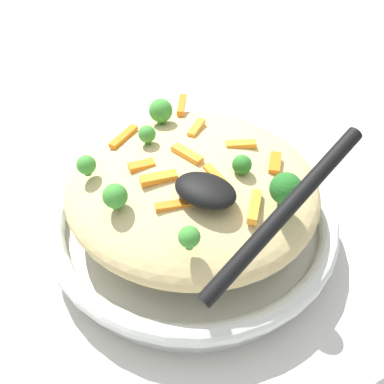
# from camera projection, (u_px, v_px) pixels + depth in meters

# --- Properties ---
(ground_plane) EXTENTS (2.40, 2.40, 0.00)m
(ground_plane) POSITION_uv_depth(u_px,v_px,m) (192.00, 236.00, 0.50)
(ground_plane) COLOR beige
(serving_bowl) EXTENTS (0.30, 0.30, 0.04)m
(serving_bowl) POSITION_uv_depth(u_px,v_px,m) (192.00, 220.00, 0.49)
(serving_bowl) COLOR silver
(serving_bowl) RESTS_ON ground_plane
(pasta_mound) EXTENTS (0.25, 0.25, 0.07)m
(pasta_mound) POSITION_uv_depth(u_px,v_px,m) (192.00, 186.00, 0.45)
(pasta_mound) COLOR #D1BA7A
(pasta_mound) RESTS_ON serving_bowl
(carrot_piece_0) EXTENTS (0.01, 0.03, 0.01)m
(carrot_piece_0) POSITION_uv_depth(u_px,v_px,m) (196.00, 128.00, 0.47)
(carrot_piece_0) COLOR orange
(carrot_piece_0) RESTS_ON pasta_mound
(carrot_piece_1) EXTENTS (0.04, 0.02, 0.01)m
(carrot_piece_1) POSITION_uv_depth(u_px,v_px,m) (190.00, 152.00, 0.43)
(carrot_piece_1) COLOR orange
(carrot_piece_1) RESTS_ON pasta_mound
(carrot_piece_2) EXTENTS (0.04, 0.03, 0.01)m
(carrot_piece_2) POSITION_uv_depth(u_px,v_px,m) (218.00, 179.00, 0.41)
(carrot_piece_2) COLOR orange
(carrot_piece_2) RESTS_ON pasta_mound
(carrot_piece_3) EXTENTS (0.02, 0.03, 0.01)m
(carrot_piece_3) POSITION_uv_depth(u_px,v_px,m) (142.00, 166.00, 0.42)
(carrot_piece_3) COLOR orange
(carrot_piece_3) RESTS_ON pasta_mound
(carrot_piece_4) EXTENTS (0.02, 0.04, 0.01)m
(carrot_piece_4) POSITION_uv_depth(u_px,v_px,m) (182.00, 105.00, 0.51)
(carrot_piece_4) COLOR orange
(carrot_piece_4) RESTS_ON pasta_mound
(carrot_piece_5) EXTENTS (0.02, 0.04, 0.01)m
(carrot_piece_5) POSITION_uv_depth(u_px,v_px,m) (255.00, 207.00, 0.39)
(carrot_piece_5) COLOR orange
(carrot_piece_5) RESTS_ON pasta_mound
(carrot_piece_6) EXTENTS (0.01, 0.04, 0.01)m
(carrot_piece_6) POSITION_uv_depth(u_px,v_px,m) (124.00, 136.00, 0.47)
(carrot_piece_6) COLOR orange
(carrot_piece_6) RESTS_ON pasta_mound
(carrot_piece_7) EXTENTS (0.03, 0.03, 0.01)m
(carrot_piece_7) POSITION_uv_depth(u_px,v_px,m) (159.00, 178.00, 0.41)
(carrot_piece_7) COLOR orange
(carrot_piece_7) RESTS_ON pasta_mound
(carrot_piece_8) EXTENTS (0.02, 0.03, 0.01)m
(carrot_piece_8) POSITION_uv_depth(u_px,v_px,m) (275.00, 163.00, 0.43)
(carrot_piece_8) COLOR orange
(carrot_piece_8) RESTS_ON pasta_mound
(carrot_piece_9) EXTENTS (0.04, 0.04, 0.01)m
(carrot_piece_9) POSITION_uv_depth(u_px,v_px,m) (180.00, 204.00, 0.39)
(carrot_piece_9) COLOR orange
(carrot_piece_9) RESTS_ON pasta_mound
(carrot_piece_10) EXTENTS (0.03, 0.02, 0.01)m
(carrot_piece_10) POSITION_uv_depth(u_px,v_px,m) (241.00, 144.00, 0.45)
(carrot_piece_10) COLOR orange
(carrot_piece_10) RESTS_ON pasta_mound
(broccoli_floret_0) EXTENTS (0.02, 0.02, 0.02)m
(broccoli_floret_0) POSITION_uv_depth(u_px,v_px,m) (189.00, 237.00, 0.35)
(broccoli_floret_0) COLOR #377928
(broccoli_floret_0) RESTS_ON pasta_mound
(broccoli_floret_1) EXTENTS (0.02, 0.02, 0.02)m
(broccoli_floret_1) POSITION_uv_depth(u_px,v_px,m) (150.00, 132.00, 0.45)
(broccoli_floret_1) COLOR #377928
(broccoli_floret_1) RESTS_ON pasta_mound
(broccoli_floret_2) EXTENTS (0.02, 0.02, 0.02)m
(broccoli_floret_2) POSITION_uv_depth(u_px,v_px,m) (242.00, 165.00, 0.41)
(broccoli_floret_2) COLOR #296820
(broccoli_floret_2) RESTS_ON pasta_mound
(broccoli_floret_3) EXTENTS (0.02, 0.02, 0.02)m
(broccoli_floret_3) POSITION_uv_depth(u_px,v_px,m) (115.00, 196.00, 0.38)
(broccoli_floret_3) COLOR #377928
(broccoli_floret_3) RESTS_ON pasta_mound
(broccoli_floret_4) EXTENTS (0.02, 0.02, 0.03)m
(broccoli_floret_4) POSITION_uv_depth(u_px,v_px,m) (161.00, 111.00, 0.48)
(broccoli_floret_4) COLOR #377928
(broccoli_floret_4) RESTS_ON pasta_mound
(broccoli_floret_5) EXTENTS (0.02, 0.02, 0.02)m
(broccoli_floret_5) POSITION_uv_depth(u_px,v_px,m) (86.00, 165.00, 0.42)
(broccoli_floret_5) COLOR #377928
(broccoli_floret_5) RESTS_ON pasta_mound
(broccoli_floret_6) EXTENTS (0.03, 0.03, 0.03)m
(broccoli_floret_6) POSITION_uv_depth(u_px,v_px,m) (286.00, 189.00, 0.38)
(broccoli_floret_6) COLOR #205B1C
(broccoli_floret_6) RESTS_ON pasta_mound
(serving_spoon) EXTENTS (0.13, 0.16, 0.08)m
(serving_spoon) POSITION_uv_depth(u_px,v_px,m) (232.00, 198.00, 0.36)
(serving_spoon) COLOR black
(serving_spoon) RESTS_ON pasta_mound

